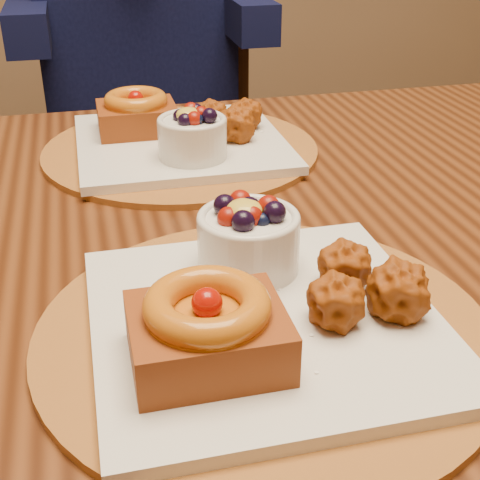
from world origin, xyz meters
name	(u,v)px	position (x,y,z in m)	size (l,w,h in m)	color
dining_table	(214,279)	(-0.10, -0.11, 0.68)	(1.60, 0.90, 0.76)	#351709
place_setting_near	(260,306)	(-0.10, -0.33, 0.78)	(0.38, 0.38, 0.09)	brown
place_setting_far	(179,137)	(-0.10, 0.10, 0.78)	(0.38, 0.38, 0.09)	brown
chair_far	(179,180)	(-0.02, 0.72, 0.45)	(0.40, 0.40, 0.81)	black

